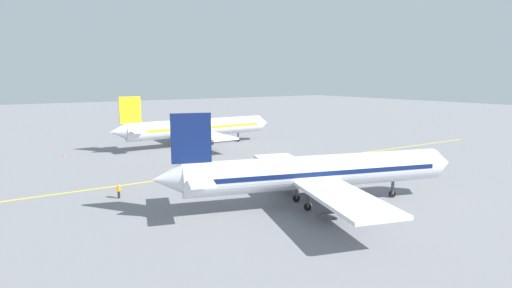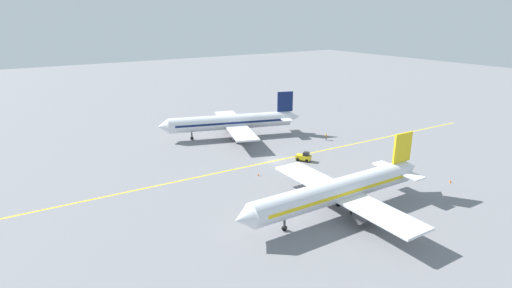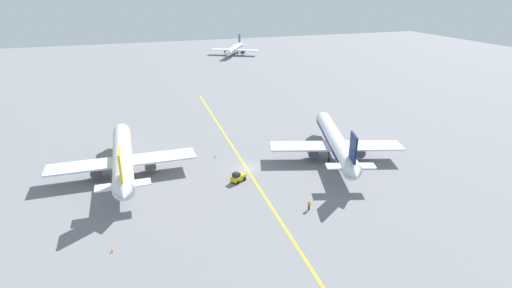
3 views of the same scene
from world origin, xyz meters
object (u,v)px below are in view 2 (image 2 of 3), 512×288
object	(u,v)px
ground_crew_worker	(326,136)
traffic_cone_mid_apron	(258,174)
baggage_tug_white	(304,157)
airplane_at_gate	(339,191)
airplane_adjacent_stand	(232,122)
traffic_cone_near_nose	(450,181)

from	to	relation	value
ground_crew_worker	traffic_cone_mid_apron	world-z (taller)	ground_crew_worker
baggage_tug_white	traffic_cone_mid_apron	distance (m)	12.44
ground_crew_worker	traffic_cone_mid_apron	bearing A→B (deg)	110.96
airplane_at_gate	airplane_adjacent_stand	world-z (taller)	same
airplane_at_gate	traffic_cone_mid_apron	xyz separation A→B (m)	(18.90, 2.21, -3.43)
traffic_cone_near_nose	airplane_at_gate	bearing A→B (deg)	84.38
airplane_adjacent_stand	baggage_tug_white	distance (m)	23.50
airplane_adjacent_stand	traffic_cone_mid_apron	size ratio (longest dim) A/B	63.16
baggage_tug_white	airplane_at_gate	bearing A→B (deg)	153.74
airplane_adjacent_stand	airplane_at_gate	bearing A→B (deg)	171.82
airplane_adjacent_stand	traffic_cone_near_nose	distance (m)	49.86
baggage_tug_white	traffic_cone_mid_apron	xyz separation A→B (m)	(-1.60, 12.32, -0.63)
baggage_tug_white	traffic_cone_mid_apron	bearing A→B (deg)	97.41
baggage_tug_white	ground_crew_worker	bearing A→B (deg)	-58.59
ground_crew_worker	traffic_cone_near_nose	world-z (taller)	ground_crew_worker
airplane_at_gate	baggage_tug_white	size ratio (longest dim) A/B	10.62
airplane_at_gate	traffic_cone_near_nose	world-z (taller)	airplane_at_gate
airplane_adjacent_stand	baggage_tug_white	size ratio (longest dim) A/B	10.41
airplane_at_gate	baggage_tug_white	bearing A→B (deg)	-26.26
airplane_adjacent_stand	traffic_cone_near_nose	bearing A→B (deg)	-157.61
airplane_at_gate	baggage_tug_white	xyz separation A→B (m)	(20.50, -10.12, -2.81)
airplane_adjacent_stand	baggage_tug_white	bearing A→B (deg)	-170.48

